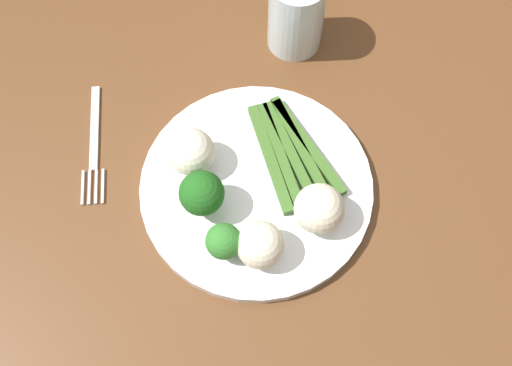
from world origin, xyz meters
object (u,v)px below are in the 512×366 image
Objects in this scene: broccoli_right at (202,194)px; dining_table at (255,189)px; fork at (94,145)px; water_glass at (296,13)px; asparagus_bundle at (290,152)px; cauliflower_back_right at (191,152)px; broccoli_outer_edge at (224,241)px; cauliflower_front_left at (319,209)px; cauliflower_edge at (264,245)px; plate at (256,187)px.

dining_table is at bearing -132.14° from broccoli_right.
fork is 1.52× the size of water_glass.
cauliflower_back_right reaches higher than asparagus_bundle.
fork is (0.14, -0.09, -0.05)m from broccoli_right.
dining_table is 28.33× the size of broccoli_outer_edge.
cauliflower_front_left is at bearing 170.58° from broccoli_right.
cauliflower_edge is 0.93× the size of cauliflower_front_left.
cauliflower_edge is (-0.04, 0.01, -0.00)m from broccoli_outer_edge.
broccoli_outer_edge is 0.86× the size of cauliflower_front_left.
water_glass is (-0.06, -0.22, 0.05)m from plate.
cauliflower_front_left is at bearing 151.11° from cauliflower_back_right.
broccoli_outer_edge is at bearing -6.75° from cauliflower_edge.
plate is 2.54× the size of water_glass.
dining_table is 0.12m from asparagus_bundle.
broccoli_right is 1.10× the size of cauliflower_front_left.
broccoli_outer_edge reaches higher than asparagus_bundle.
cauliflower_front_left is at bearing -148.74° from cauliflower_edge.
broccoli_outer_edge is 0.22m from fork.
cauliflower_edge is 0.32× the size of fork.
cauliflower_edge reaches higher than dining_table.
cauliflower_edge is at bearing -36.27° from asparagus_bundle.
cauliflower_front_left is (-0.07, 0.09, 0.14)m from dining_table.
dining_table is 5.06× the size of plate.
cauliflower_edge is 0.31m from water_glass.
dining_table is at bearing -87.96° from cauliflower_edge.
fork is (0.20, -0.07, -0.01)m from plate.
broccoli_outer_edge reaches higher than fork.
cauliflower_back_right is at bearing -72.57° from broccoli_outer_edge.
broccoli_outer_edge is at bearing 107.43° from cauliflower_back_right.
fork is at bearing -116.62° from asparagus_bundle.
cauliflower_front_left reaches higher than cauliflower_edge.
plate is at bearing -67.05° from asparagus_bundle.
broccoli_right reaches higher than fork.
fork is at bearing -19.41° from plate.
broccoli_outer_edge is 0.04m from cauliflower_edge.
dining_table is 0.19m from broccoli_outer_edge.
broccoli_right is at bearing 53.55° from fork.
cauliflower_back_right reaches higher than cauliflower_edge.
asparagus_bundle is 2.51× the size of broccoli_right.
cauliflower_edge is (-0.07, 0.06, -0.01)m from broccoli_right.
dining_table is 24.48× the size of cauliflower_front_left.
asparagus_bundle reaches higher than fork.
broccoli_right reaches higher than broccoli_outer_edge.
broccoli_right reaches higher than cauliflower_back_right.
cauliflower_back_right is 0.14m from fork.
cauliflower_edge reaches higher than broccoli_outer_edge.
fork is at bearing -37.07° from cauliflower_edge.
water_glass reaches higher than broccoli_right.
water_glass reaches higher than asparagus_bundle.
asparagus_bundle is at bearing -124.89° from broccoli_outer_edge.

